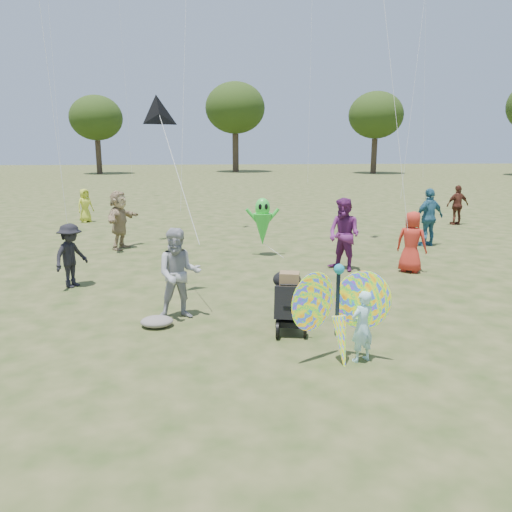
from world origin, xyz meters
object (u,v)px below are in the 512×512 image
at_px(adult_man, 179,274).
at_px(crowd_e, 344,235).
at_px(crowd_b, 71,256).
at_px(crowd_a, 412,242).
at_px(alien_kite, 263,224).
at_px(crowd_g, 85,206).
at_px(child_girl, 362,326).
at_px(crowd_c, 429,217).
at_px(jogging_stroller, 288,297).
at_px(crowd_h, 457,205).
at_px(butterfly_kite, 339,314).
at_px(crowd_d, 119,220).

bearing_deg(adult_man, crowd_e, 35.36).
bearing_deg(crowd_e, crowd_b, -119.59).
distance_m(crowd_a, alien_kite, 4.33).
bearing_deg(adult_man, crowd_b, 132.96).
bearing_deg(adult_man, crowd_g, 106.13).
relative_size(adult_man, crowd_a, 1.10).
relative_size(child_girl, crowd_a, 0.70).
xyz_separation_m(child_girl, crowd_g, (-7.68, 14.96, 0.16)).
relative_size(crowd_a, crowd_c, 0.84).
xyz_separation_m(crowd_g, jogging_stroller, (6.76, -13.54, -0.10)).
distance_m(crowd_b, crowd_e, 6.80).
bearing_deg(crowd_g, jogging_stroller, -106.27).
height_order(child_girl, crowd_e, crowd_e).
bearing_deg(crowd_g, crowd_a, -85.17).
xyz_separation_m(child_girl, crowd_h, (7.92, 12.85, 0.26)).
distance_m(crowd_e, crowd_g, 12.88).
relative_size(adult_man, crowd_c, 0.93).
bearing_deg(crowd_h, jogging_stroller, 45.78).
xyz_separation_m(crowd_c, crowd_g, (-12.50, 6.34, -0.23)).
bearing_deg(butterfly_kite, child_girl, -2.87).
bearing_deg(child_girl, jogging_stroller, -81.63).
height_order(jogging_stroller, butterfly_kite, butterfly_kite).
distance_m(adult_man, crowd_b, 3.59).
relative_size(child_girl, alien_kite, 0.64).
relative_size(adult_man, crowd_h, 1.07).
bearing_deg(crowd_g, crowd_b, -121.05).
xyz_separation_m(crowd_a, crowd_b, (-8.44, -0.67, -0.05)).
relative_size(crowd_a, crowd_g, 1.11).
height_order(crowd_d, alien_kite, crowd_d).
bearing_deg(child_girl, crowd_b, -64.42).
bearing_deg(alien_kite, child_girl, -84.37).
xyz_separation_m(adult_man, crowd_a, (5.80, 3.10, -0.08)).
distance_m(crowd_a, butterfly_kite, 6.22).
bearing_deg(child_girl, crowd_d, -84.57).
height_order(crowd_d, crowd_g, crowd_d).
height_order(crowd_a, alien_kite, alien_kite).
height_order(crowd_d, crowd_h, crowd_d).
bearing_deg(crowd_c, crowd_e, 20.31).
bearing_deg(butterfly_kite, jogging_stroller, 111.64).
bearing_deg(crowd_e, crowd_d, -156.05).
bearing_deg(child_girl, adult_man, -61.89).
xyz_separation_m(crowd_d, crowd_e, (6.37, -3.41, 0.03)).
bearing_deg(crowd_d, crowd_e, -100.19).
height_order(child_girl, adult_man, adult_man).
relative_size(crowd_e, alien_kite, 1.10).
distance_m(crowd_c, crowd_e, 4.71).
relative_size(adult_man, butterfly_kite, 1.01).
height_order(crowd_c, alien_kite, crowd_c).
bearing_deg(crowd_c, crowd_g, -46.15).
bearing_deg(crowd_g, crowd_e, -89.30).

